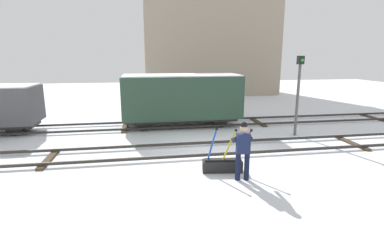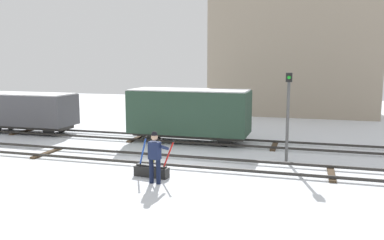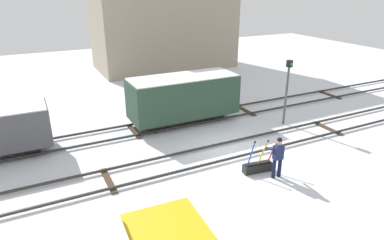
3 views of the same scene
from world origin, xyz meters
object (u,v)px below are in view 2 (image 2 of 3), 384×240
(switch_lever_frame, at_px, (152,170))
(freight_car_mid_siding, at_px, (28,110))
(signal_post, at_px, (288,107))
(freight_car_back_track, at_px, (189,112))
(rail_worker, at_px, (155,154))

(switch_lever_frame, distance_m, freight_car_mid_siding, 11.78)
(signal_post, distance_m, freight_car_back_track, 5.56)
(signal_post, bearing_deg, freight_car_back_track, 151.69)
(switch_lever_frame, height_order, signal_post, signal_post)
(freight_car_back_track, xyz_separation_m, freight_car_mid_siding, (-9.49, 0.00, -0.20))
(switch_lever_frame, distance_m, signal_post, 5.97)
(signal_post, bearing_deg, rail_worker, -133.33)
(switch_lever_frame, relative_size, freight_car_mid_siding, 0.29)
(switch_lever_frame, distance_m, freight_car_back_track, 6.32)
(switch_lever_frame, bearing_deg, rail_worker, -51.99)
(rail_worker, bearing_deg, signal_post, 54.11)
(switch_lever_frame, height_order, freight_car_mid_siding, freight_car_mid_siding)
(rail_worker, bearing_deg, switch_lever_frame, 128.01)
(freight_car_back_track, bearing_deg, freight_car_mid_siding, -179.96)
(switch_lever_frame, height_order, rail_worker, rail_worker)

